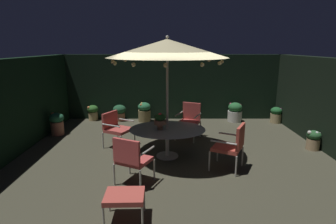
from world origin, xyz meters
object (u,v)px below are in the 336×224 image
(potted_plant_left_near, at_px, (277,115))
(potted_plant_back_center, at_px, (192,113))
(patio_chair_southeast, at_px, (116,127))
(potted_plant_right_near, at_px, (58,123))
(patio_dining_table, at_px, (168,132))
(potted_plant_right_far, at_px, (94,112))
(patio_chair_north, at_px, (132,157))
(potted_plant_back_right, at_px, (236,112))
(potted_plant_back_left, at_px, (120,112))
(patio_chair_northeast, at_px, (233,144))
(patio_umbrella, at_px, (168,48))
(ottoman_footrest, at_px, (125,197))
(potted_plant_front_corner, at_px, (145,112))
(centerpiece_planter, at_px, (161,120))
(patio_chair_east, at_px, (190,118))
(potted_plant_left_far, at_px, (314,139))

(potted_plant_left_near, bearing_deg, potted_plant_back_center, 177.36)
(patio_chair_southeast, relative_size, potted_plant_right_near, 1.36)
(patio_dining_table, distance_m, patio_chair_southeast, 1.55)
(patio_chair_southeast, distance_m, potted_plant_right_far, 2.96)
(patio_chair_north, height_order, potted_plant_back_right, patio_chair_north)
(potted_plant_left_near, xyz_separation_m, potted_plant_right_near, (-7.15, -1.33, 0.08))
(potted_plant_right_near, bearing_deg, potted_plant_back_center, 19.37)
(potted_plant_right_near, xyz_separation_m, potted_plant_back_left, (1.61, 1.61, -0.05))
(potted_plant_right_near, bearing_deg, patio_chair_northeast, -26.87)
(patio_chair_southeast, bearing_deg, patio_umbrella, -27.57)
(ottoman_footrest, distance_m, potted_plant_back_right, 6.45)
(potted_plant_back_right, relative_size, potted_plant_front_corner, 1.00)
(potted_plant_back_center, bearing_deg, potted_plant_back_right, 1.75)
(patio_chair_north, bearing_deg, potted_plant_back_right, 56.11)
(patio_chair_southeast, bearing_deg, potted_plant_left_near, 23.95)
(potted_plant_front_corner, bearing_deg, patio_umbrella, -75.53)
(ottoman_footrest, relative_size, potted_plant_back_right, 0.89)
(ottoman_footrest, distance_m, potted_plant_back_center, 5.82)
(centerpiece_planter, distance_m, potted_plant_back_center, 3.45)
(potted_plant_right_far, bearing_deg, patio_chair_southeast, -63.12)
(patio_umbrella, relative_size, patio_chair_northeast, 2.80)
(ottoman_footrest, distance_m, potted_plant_front_corner, 5.69)
(potted_plant_back_right, xyz_separation_m, potted_plant_front_corner, (-3.23, 0.01, 0.01))
(centerpiece_planter, bearing_deg, potted_plant_right_far, 126.49)
(potted_plant_back_right, bearing_deg, potted_plant_right_far, 178.38)
(patio_umbrella, relative_size, ottoman_footrest, 4.69)
(patio_chair_east, height_order, potted_plant_back_left, patio_chair_east)
(patio_umbrella, bearing_deg, patio_chair_east, 65.71)
(patio_dining_table, bearing_deg, potted_plant_left_far, 7.03)
(patio_dining_table, height_order, potted_plant_back_left, patio_dining_table)
(centerpiece_planter, bearing_deg, patio_chair_north, -111.30)
(patio_umbrella, bearing_deg, patio_chair_northeast, -27.20)
(patio_umbrella, distance_m, potted_plant_right_near, 4.34)
(potted_plant_front_corner, height_order, potted_plant_left_far, potted_plant_front_corner)
(ottoman_footrest, distance_m, potted_plant_back_left, 5.87)
(patio_umbrella, height_order, patio_chair_northeast, patio_umbrella)
(potted_plant_left_far, height_order, potted_plant_right_near, potted_plant_right_near)
(potted_plant_back_right, height_order, potted_plant_left_far, potted_plant_back_right)
(potted_plant_left_far, bearing_deg, potted_plant_front_corner, 149.27)
(patio_dining_table, distance_m, potted_plant_front_corner, 3.33)
(ottoman_footrest, height_order, potted_plant_right_near, potted_plant_right_near)
(patio_chair_north, height_order, potted_plant_front_corner, patio_chair_north)
(patio_chair_southeast, bearing_deg, potted_plant_front_corner, 77.65)
(patio_chair_east, bearing_deg, potted_plant_back_left, 141.73)
(centerpiece_planter, relative_size, potted_plant_left_far, 0.77)
(patio_chair_northeast, relative_size, potted_plant_back_center, 1.59)
(patio_umbrella, xyz_separation_m, potted_plant_right_near, (-3.34, 1.68, -2.20))
(potted_plant_right_near, distance_m, potted_plant_back_left, 2.28)
(potted_plant_right_near, bearing_deg, potted_plant_right_far, 69.07)
(patio_chair_southeast, bearing_deg, potted_plant_right_near, 153.86)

